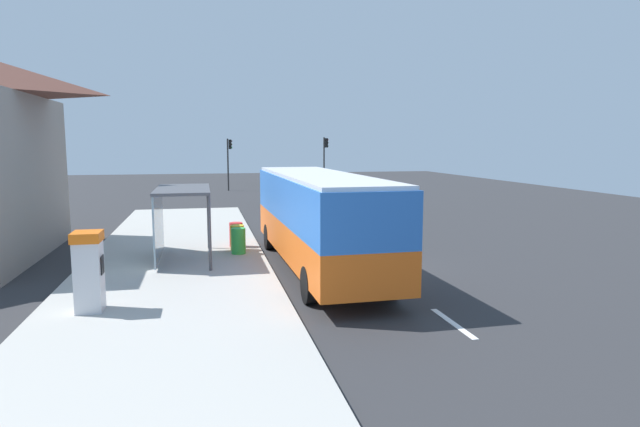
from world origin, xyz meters
TOP-DOWN VIEW (x-y plane):
  - ground_plane at (0.00, 14.00)m, footprint 56.00×92.00m
  - sidewalk_platform at (-6.40, 2.00)m, footprint 6.20×30.00m
  - lane_stripe_seg_0 at (0.25, -6.00)m, footprint 0.16×2.20m
  - lane_stripe_seg_1 at (0.25, -1.00)m, footprint 0.16×2.20m
  - lane_stripe_seg_2 at (0.25, 4.00)m, footprint 0.16×2.20m
  - lane_stripe_seg_3 at (0.25, 9.00)m, footprint 0.16×2.20m
  - lane_stripe_seg_4 at (0.25, 14.00)m, footprint 0.16×2.20m
  - lane_stripe_seg_5 at (0.25, 19.00)m, footprint 0.16×2.20m
  - lane_stripe_seg_6 at (0.25, 24.00)m, footprint 0.16×2.20m
  - lane_stripe_seg_7 at (0.25, 29.00)m, footprint 0.16×2.20m
  - bus at (-1.71, 0.02)m, footprint 2.71×11.05m
  - white_van at (2.20, 19.35)m, footprint 2.11×5.24m
  - sedan_near at (2.30, 38.63)m, footprint 1.91×4.44m
  - ticket_machine at (-8.15, -3.76)m, footprint 0.66×0.76m
  - recycling_bin_green at (-4.20, 2.37)m, footprint 0.52×0.52m
  - recycling_bin_yellow at (-4.20, 3.07)m, footprint 0.52×0.52m
  - recycling_bin_red at (-4.20, 3.77)m, footprint 0.52×0.52m
  - traffic_light_near_side at (5.50, 30.78)m, footprint 0.49×0.28m
  - traffic_light_far_side at (-3.10, 31.58)m, footprint 0.49×0.28m
  - bus_shelter at (-6.41, 1.79)m, footprint 1.80×4.00m

SIDE VIEW (x-z plane):
  - ground_plane at x=0.00m, z-range -0.04..0.00m
  - lane_stripe_seg_0 at x=0.25m, z-range 0.00..0.01m
  - lane_stripe_seg_1 at x=0.25m, z-range 0.00..0.01m
  - lane_stripe_seg_2 at x=0.25m, z-range 0.00..0.01m
  - lane_stripe_seg_3 at x=0.25m, z-range 0.00..0.01m
  - lane_stripe_seg_4 at x=0.25m, z-range 0.00..0.01m
  - lane_stripe_seg_5 at x=0.25m, z-range 0.00..0.01m
  - lane_stripe_seg_6 at x=0.25m, z-range 0.00..0.01m
  - lane_stripe_seg_7 at x=0.25m, z-range 0.00..0.01m
  - sidewalk_platform at x=-6.40m, z-range 0.00..0.18m
  - recycling_bin_green at x=-4.20m, z-range 0.18..1.13m
  - recycling_bin_yellow at x=-4.20m, z-range 0.18..1.13m
  - recycling_bin_red at x=-4.20m, z-range 0.18..1.13m
  - sedan_near at x=2.30m, z-range 0.03..1.55m
  - ticket_machine at x=-8.15m, z-range 0.20..2.14m
  - white_van at x=2.20m, z-range 0.19..2.49m
  - bus at x=-1.71m, z-range 0.24..3.45m
  - bus_shelter at x=-6.41m, z-range 0.85..3.35m
  - traffic_light_far_side at x=-3.10m, z-range 0.78..5.40m
  - traffic_light_near_side at x=5.50m, z-range 0.80..5.55m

